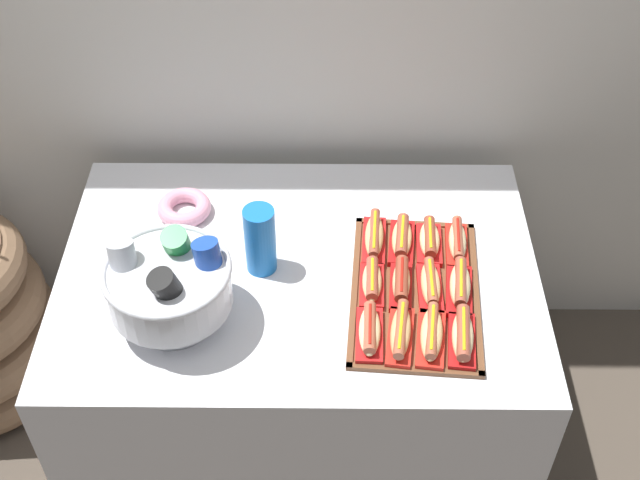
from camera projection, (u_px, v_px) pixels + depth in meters
ground_plane at (303, 425)px, 2.75m from camera, size 10.00×10.00×0.00m
buffet_table at (301, 351)px, 2.47m from camera, size 1.28×0.89×0.75m
serving_tray at (415, 292)px, 2.16m from camera, size 0.37×0.55×0.01m
hot_dog_0 at (370, 331)px, 2.03m from camera, size 0.07×0.17×0.06m
hot_dog_1 at (400, 333)px, 2.02m from camera, size 0.08×0.19×0.06m
hot_dog_2 at (431, 335)px, 2.02m from camera, size 0.09×0.19×0.06m
hot_dog_3 at (463, 337)px, 2.01m from camera, size 0.08×0.18×0.06m
hot_dog_4 at (372, 282)px, 2.14m from camera, size 0.07×0.16×0.06m
hot_dog_5 at (401, 283)px, 2.14m from camera, size 0.07×0.16×0.06m
hot_dog_6 at (430, 285)px, 2.14m from camera, size 0.06×0.17×0.06m
hot_dog_7 at (460, 286)px, 2.13m from camera, size 0.08×0.18×0.06m
hot_dog_8 at (374, 237)px, 2.26m from camera, size 0.07×0.19×0.06m
hot_dog_9 at (402, 239)px, 2.26m from camera, size 0.08×0.17×0.06m
hot_dog_10 at (429, 241)px, 2.25m from camera, size 0.08×0.16×0.06m
hot_dog_11 at (457, 242)px, 2.25m from camera, size 0.07×0.17×0.06m
punch_bowl at (169, 283)px, 2.01m from camera, size 0.31×0.31×0.25m
cup_stack at (260, 240)px, 2.16m from camera, size 0.08×0.08×0.20m
donut at (184, 208)px, 2.37m from camera, size 0.15×0.15×0.04m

